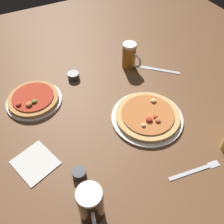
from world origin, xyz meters
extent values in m
cube|color=brown|center=(0.00, 0.00, -0.01)|extent=(2.40, 2.40, 0.03)
cylinder|color=silver|center=(0.13, -0.09, 0.01)|extent=(0.32, 0.32, 0.01)
cylinder|color=tan|center=(0.13, -0.09, 0.02)|extent=(0.28, 0.28, 0.02)
cylinder|color=#C67038|center=(0.13, -0.09, 0.03)|extent=(0.23, 0.23, 0.01)
ellipsoid|color=#B73823|center=(0.15, -0.13, 0.04)|extent=(0.02, 0.02, 0.01)
ellipsoid|color=#DBC67A|center=(0.08, -0.14, 0.04)|extent=(0.02, 0.02, 0.01)
ellipsoid|color=#DBC67A|center=(0.19, -0.04, 0.04)|extent=(0.03, 0.03, 0.01)
ellipsoid|color=#C67038|center=(0.14, -0.15, 0.04)|extent=(0.02, 0.02, 0.01)
ellipsoid|color=#B73823|center=(0.11, -0.13, 0.04)|extent=(0.03, 0.03, 0.01)
cylinder|color=silver|center=(-0.29, 0.24, 0.01)|extent=(0.26, 0.26, 0.01)
cylinder|color=tan|center=(-0.29, 0.24, 0.02)|extent=(0.24, 0.24, 0.02)
cylinder|color=#B73823|center=(-0.29, 0.24, 0.03)|extent=(0.19, 0.19, 0.01)
ellipsoid|color=olive|center=(-0.30, 0.20, 0.04)|extent=(0.02, 0.02, 0.01)
ellipsoid|color=#C67038|center=(-0.32, 0.20, 0.04)|extent=(0.03, 0.03, 0.02)
ellipsoid|color=#B73823|center=(-0.36, 0.22, 0.04)|extent=(0.02, 0.02, 0.01)
cylinder|color=black|center=(-0.26, -0.36, 0.07)|extent=(0.08, 0.08, 0.15)
cylinder|color=white|center=(-0.26, -0.36, 0.16)|extent=(0.08, 0.08, 0.01)
torus|color=silver|center=(-0.27, -0.41, 0.07)|extent=(0.03, 0.10, 0.10)
cylinder|color=#9E6619|center=(0.24, 0.28, 0.06)|extent=(0.07, 0.07, 0.12)
cylinder|color=white|center=(0.24, 0.28, 0.13)|extent=(0.07, 0.07, 0.02)
torus|color=silver|center=(0.26, 0.23, 0.06)|extent=(0.03, 0.08, 0.08)
cylinder|color=#333338|center=(-0.06, 0.32, 0.02)|extent=(0.06, 0.06, 0.03)
cylinder|color=#333338|center=(-0.24, -0.21, 0.02)|extent=(0.05, 0.05, 0.03)
cube|color=silver|center=(-0.38, -0.08, 0.00)|extent=(0.18, 0.19, 0.01)
cube|color=silver|center=(0.13, -0.39, 0.00)|extent=(0.18, 0.04, 0.01)
cube|color=silver|center=(0.24, -0.41, 0.00)|extent=(0.05, 0.03, 0.00)
cube|color=silver|center=(0.40, 0.15, 0.00)|extent=(0.14, 0.13, 0.01)
cube|color=silver|center=(0.32, 0.22, 0.00)|extent=(0.06, 0.06, 0.00)
camera|label=1|loc=(-0.33, -0.64, 0.84)|focal=38.74mm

